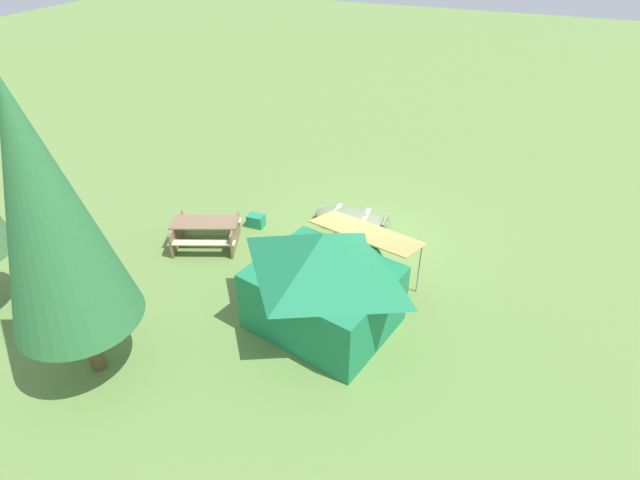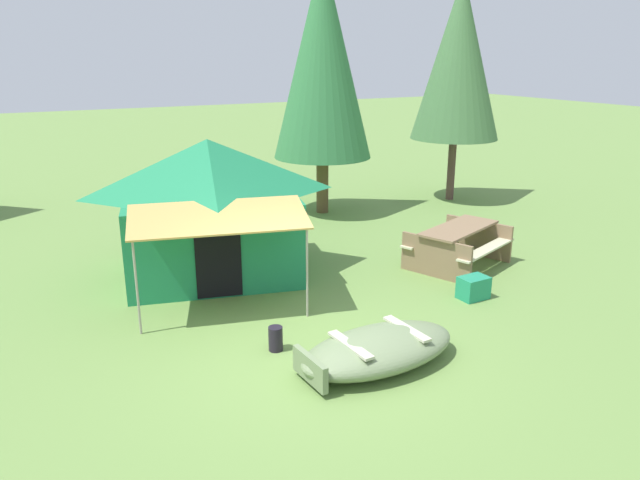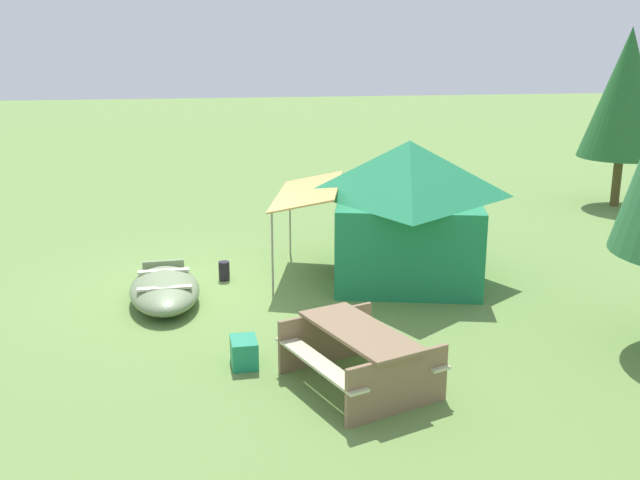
{
  "view_description": "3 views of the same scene",
  "coord_description": "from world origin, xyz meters",
  "px_view_note": "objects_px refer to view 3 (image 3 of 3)",
  "views": [
    {
      "loc": [
        -3.42,
        11.91,
        8.31
      ],
      "look_at": [
        0.7,
        1.84,
        1.02
      ],
      "focal_mm": 28.48,
      "sensor_mm": 36.0,
      "label": 1
    },
    {
      "loc": [
        -3.3,
        -6.76,
        3.99
      ],
      "look_at": [
        0.8,
        1.11,
        1.22
      ],
      "focal_mm": 33.97,
      "sensor_mm": 36.0,
      "label": 2
    },
    {
      "loc": [
        12.78,
        0.08,
        4.38
      ],
      "look_at": [
        -0.07,
        2.02,
        0.76
      ],
      "focal_mm": 41.94,
      "sensor_mm": 36.0,
      "label": 3
    }
  ],
  "objects_px": {
    "beached_rowboat": "(165,289)",
    "picnic_table": "(359,351)",
    "pine_tree_back_left": "(626,93)",
    "fuel_can": "(224,271)",
    "cooler_box": "(244,352)",
    "canvas_cabin_tent": "(407,207)"
  },
  "relations": [
    {
      "from": "beached_rowboat",
      "to": "picnic_table",
      "type": "relative_size",
      "value": 1.04
    },
    {
      "from": "pine_tree_back_left",
      "to": "beached_rowboat",
      "type": "bearing_deg",
      "value": -63.42
    },
    {
      "from": "fuel_can",
      "to": "pine_tree_back_left",
      "type": "relative_size",
      "value": 0.08
    },
    {
      "from": "picnic_table",
      "to": "cooler_box",
      "type": "height_order",
      "value": "picnic_table"
    },
    {
      "from": "beached_rowboat",
      "to": "cooler_box",
      "type": "relative_size",
      "value": 4.85
    },
    {
      "from": "beached_rowboat",
      "to": "canvas_cabin_tent",
      "type": "bearing_deg",
      "value": 100.86
    },
    {
      "from": "pine_tree_back_left",
      "to": "canvas_cabin_tent",
      "type": "bearing_deg",
      "value": -55.19
    },
    {
      "from": "cooler_box",
      "to": "fuel_can",
      "type": "relative_size",
      "value": 1.39
    },
    {
      "from": "picnic_table",
      "to": "fuel_can",
      "type": "distance_m",
      "value": 4.82
    },
    {
      "from": "picnic_table",
      "to": "cooler_box",
      "type": "distance_m",
      "value": 1.68
    },
    {
      "from": "cooler_box",
      "to": "fuel_can",
      "type": "xyz_separation_m",
      "value": [
        -3.7,
        -0.17,
        -0.02
      ]
    },
    {
      "from": "canvas_cabin_tent",
      "to": "cooler_box",
      "type": "distance_m",
      "value": 4.87
    },
    {
      "from": "picnic_table",
      "to": "cooler_box",
      "type": "xyz_separation_m",
      "value": [
        -0.84,
        -1.42,
        -0.3
      ]
    },
    {
      "from": "canvas_cabin_tent",
      "to": "pine_tree_back_left",
      "type": "xyz_separation_m",
      "value": [
        -4.81,
        6.92,
        1.59
      ]
    },
    {
      "from": "picnic_table",
      "to": "pine_tree_back_left",
      "type": "height_order",
      "value": "pine_tree_back_left"
    },
    {
      "from": "cooler_box",
      "to": "pine_tree_back_left",
      "type": "relative_size",
      "value": 0.11
    },
    {
      "from": "beached_rowboat",
      "to": "picnic_table",
      "type": "xyz_separation_m",
      "value": [
        3.5,
        2.61,
        0.25
      ]
    },
    {
      "from": "cooler_box",
      "to": "fuel_can",
      "type": "height_order",
      "value": "cooler_box"
    },
    {
      "from": "beached_rowboat",
      "to": "cooler_box",
      "type": "xyz_separation_m",
      "value": [
        2.67,
        1.19,
        -0.05
      ]
    },
    {
      "from": "picnic_table",
      "to": "beached_rowboat",
      "type": "bearing_deg",
      "value": -143.32
    },
    {
      "from": "beached_rowboat",
      "to": "pine_tree_back_left",
      "type": "relative_size",
      "value": 0.52
    },
    {
      "from": "beached_rowboat",
      "to": "fuel_can",
      "type": "xyz_separation_m",
      "value": [
        -1.03,
        1.02,
        -0.06
      ]
    }
  ]
}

